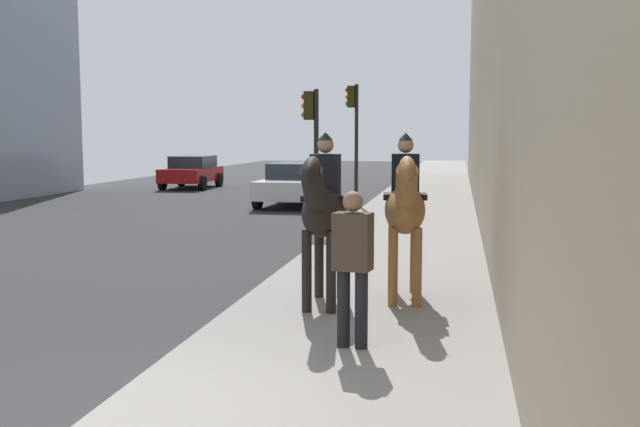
{
  "coord_description": "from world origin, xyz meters",
  "views": [
    {
      "loc": [
        -5.33,
        -2.98,
        2.43
      ],
      "look_at": [
        4.0,
        -1.23,
        1.4
      ],
      "focal_mm": 41.53,
      "sensor_mm": 36.0,
      "label": 1
    }
  ],
  "objects_px": {
    "car_mid_lane": "(192,171)",
    "traffic_light_far_curb": "(354,126)",
    "car_near_lane": "(297,183)",
    "traffic_light_near_curb": "(313,136)",
    "mounted_horse_near": "(324,210)",
    "pedestrian_greeting": "(353,259)",
    "mounted_horse_far": "(405,207)"
  },
  "relations": [
    {
      "from": "car_mid_lane",
      "to": "traffic_light_near_curb",
      "type": "relative_size",
      "value": 1.11
    },
    {
      "from": "car_mid_lane",
      "to": "traffic_light_far_curb",
      "type": "bearing_deg",
      "value": 47.43
    },
    {
      "from": "mounted_horse_near",
      "to": "mounted_horse_far",
      "type": "bearing_deg",
      "value": 117.85
    },
    {
      "from": "mounted_horse_near",
      "to": "car_mid_lane",
      "type": "bearing_deg",
      "value": -155.9
    },
    {
      "from": "mounted_horse_near",
      "to": "mounted_horse_far",
      "type": "relative_size",
      "value": 1.0
    },
    {
      "from": "car_near_lane",
      "to": "mounted_horse_near",
      "type": "bearing_deg",
      "value": 15.9
    },
    {
      "from": "car_mid_lane",
      "to": "traffic_light_far_curb",
      "type": "relative_size",
      "value": 0.97
    },
    {
      "from": "car_mid_lane",
      "to": "car_near_lane",
      "type": "bearing_deg",
      "value": 41.08
    },
    {
      "from": "pedestrian_greeting",
      "to": "car_mid_lane",
      "type": "xyz_separation_m",
      "value": [
        23.71,
        10.64,
        -0.34
      ]
    },
    {
      "from": "mounted_horse_near",
      "to": "car_near_lane",
      "type": "xyz_separation_m",
      "value": [
        14.91,
        3.66,
        -0.67
      ]
    },
    {
      "from": "car_near_lane",
      "to": "traffic_light_near_curb",
      "type": "relative_size",
      "value": 1.31
    },
    {
      "from": "mounted_horse_near",
      "to": "pedestrian_greeting",
      "type": "height_order",
      "value": "mounted_horse_near"
    },
    {
      "from": "traffic_light_near_curb",
      "to": "mounted_horse_near",
      "type": "bearing_deg",
      "value": -167.81
    },
    {
      "from": "pedestrian_greeting",
      "to": "traffic_light_near_curb",
      "type": "height_order",
      "value": "traffic_light_near_curb"
    },
    {
      "from": "mounted_horse_near",
      "to": "car_near_lane",
      "type": "height_order",
      "value": "mounted_horse_near"
    },
    {
      "from": "mounted_horse_near",
      "to": "traffic_light_near_curb",
      "type": "bearing_deg",
      "value": -168.28
    },
    {
      "from": "mounted_horse_near",
      "to": "traffic_light_far_curb",
      "type": "height_order",
      "value": "traffic_light_far_curb"
    },
    {
      "from": "mounted_horse_near",
      "to": "car_near_lane",
      "type": "distance_m",
      "value": 15.37
    },
    {
      "from": "mounted_horse_far",
      "to": "traffic_light_near_curb",
      "type": "distance_m",
      "value": 8.43
    },
    {
      "from": "mounted_horse_far",
      "to": "pedestrian_greeting",
      "type": "bearing_deg",
      "value": -14.36
    },
    {
      "from": "car_near_lane",
      "to": "traffic_light_far_curb",
      "type": "height_order",
      "value": "traffic_light_far_curb"
    },
    {
      "from": "pedestrian_greeting",
      "to": "traffic_light_near_curb",
      "type": "distance_m",
      "value": 10.66
    },
    {
      "from": "mounted_horse_near",
      "to": "car_near_lane",
      "type": "relative_size",
      "value": 0.51
    },
    {
      "from": "pedestrian_greeting",
      "to": "car_near_lane",
      "type": "xyz_separation_m",
      "value": [
        16.77,
        4.31,
        -0.34
      ]
    },
    {
      "from": "traffic_light_near_curb",
      "to": "traffic_light_far_curb",
      "type": "xyz_separation_m",
      "value": [
        6.1,
        -0.17,
        0.32
      ]
    },
    {
      "from": "mounted_horse_near",
      "to": "car_mid_lane",
      "type": "relative_size",
      "value": 0.6
    },
    {
      "from": "traffic_light_near_curb",
      "to": "traffic_light_far_curb",
      "type": "distance_m",
      "value": 6.11
    },
    {
      "from": "mounted_horse_far",
      "to": "pedestrian_greeting",
      "type": "relative_size",
      "value": 1.36
    },
    {
      "from": "mounted_horse_near",
      "to": "mounted_horse_far",
      "type": "xyz_separation_m",
      "value": [
        0.56,
        -1.04,
        -0.01
      ]
    },
    {
      "from": "traffic_light_near_curb",
      "to": "car_mid_lane",
      "type": "bearing_deg",
      "value": 31.33
    },
    {
      "from": "car_mid_lane",
      "to": "traffic_light_near_curb",
      "type": "xyz_separation_m",
      "value": [
        -13.42,
        -8.17,
        1.61
      ]
    },
    {
      "from": "mounted_horse_near",
      "to": "traffic_light_far_curb",
      "type": "xyz_separation_m",
      "value": [
        14.53,
        1.65,
        1.27
      ]
    }
  ]
}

